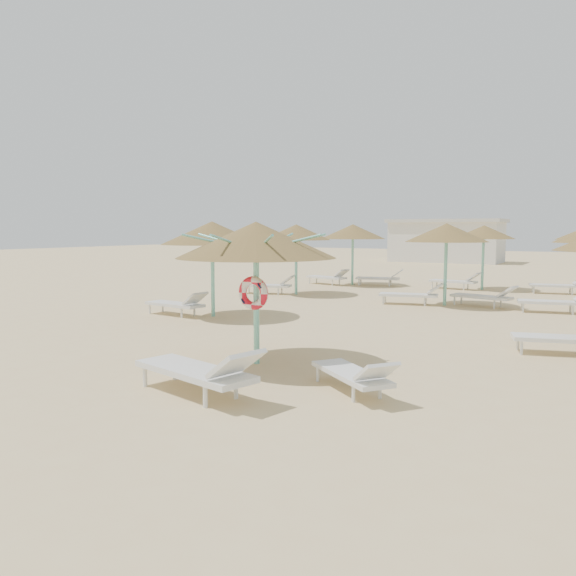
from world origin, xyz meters
The scene contains 6 objects.
ground centered at (0.00, 0.00, 0.00)m, with size 120.00×120.00×0.00m, color #D2B780.
main_palapa centered at (-0.45, 0.26, 2.29)m, with size 2.95×2.95×2.64m.
lounger_main_a centered at (-0.02, -1.90, 0.40)m, with size 2.43×1.21×0.85m.
lounger_main_b centered at (1.92, -0.61, 0.32)m, with size 1.78×1.53×0.66m.
palapa_field centered at (1.20, 9.64, 2.32)m, with size 19.64×14.33×2.72m.
service_hut centered at (-6.00, 35.00, 1.64)m, with size 8.40×4.40×3.25m.
Camera 1 is at (5.25, -8.33, 2.50)m, focal length 35.00 mm.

